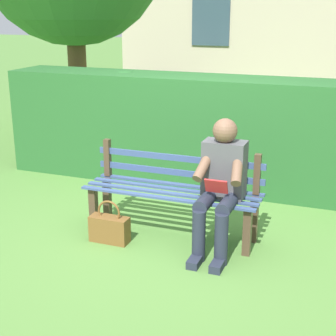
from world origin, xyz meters
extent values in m
plane|color=#517F38|center=(0.00, 0.00, 0.00)|extent=(60.00, 60.00, 0.00)
cube|color=#4C3828|center=(-0.77, 0.15, 0.22)|extent=(0.07, 0.07, 0.45)
cube|color=#4C3828|center=(0.77, 0.15, 0.22)|extent=(0.07, 0.07, 0.45)
cube|color=#4C3828|center=(-0.77, -0.15, 0.22)|extent=(0.07, 0.07, 0.45)
cube|color=#4C3828|center=(0.77, -0.15, 0.22)|extent=(0.07, 0.07, 0.45)
cube|color=#384C7A|center=(0.00, -0.20, 0.46)|extent=(1.70, 0.06, 0.02)
cube|color=#384C7A|center=(0.00, -0.07, 0.46)|extent=(1.70, 0.06, 0.02)
cube|color=#384C7A|center=(0.00, 0.07, 0.46)|extent=(1.70, 0.06, 0.02)
cube|color=#384C7A|center=(0.00, 0.20, 0.46)|extent=(1.70, 0.06, 0.02)
cube|color=#4C3828|center=(-0.77, -0.19, 0.66)|extent=(0.06, 0.06, 0.38)
cube|color=#4C3828|center=(0.77, -0.19, 0.66)|extent=(0.06, 0.06, 0.38)
cube|color=#384C7A|center=(0.00, -0.19, 0.58)|extent=(1.70, 0.02, 0.06)
cube|color=#384C7A|center=(0.00, -0.19, 0.73)|extent=(1.70, 0.02, 0.06)
cube|color=#4C4C51|center=(-0.50, -0.02, 0.73)|extent=(0.38, 0.22, 0.52)
sphere|color=brown|center=(-0.50, 0.00, 1.09)|extent=(0.22, 0.22, 0.22)
cylinder|color=#232838|center=(-0.60, 0.19, 0.49)|extent=(0.13, 0.42, 0.13)
cylinder|color=#232838|center=(-0.40, 0.19, 0.49)|extent=(0.13, 0.42, 0.13)
cylinder|color=#232838|center=(-0.60, 0.40, 0.23)|extent=(0.12, 0.12, 0.47)
cylinder|color=#232838|center=(-0.40, 0.40, 0.23)|extent=(0.12, 0.12, 0.47)
cube|color=#232838|center=(-0.60, 0.48, 0.04)|extent=(0.10, 0.24, 0.07)
cube|color=#232838|center=(-0.40, 0.48, 0.04)|extent=(0.10, 0.24, 0.07)
cylinder|color=brown|center=(-0.65, 0.12, 0.79)|extent=(0.14, 0.32, 0.26)
cylinder|color=brown|center=(-0.35, 0.12, 0.79)|extent=(0.14, 0.32, 0.26)
cube|color=#B22626|center=(-0.50, 0.24, 0.65)|extent=(0.20, 0.07, 0.13)
cube|color=#265B28|center=(-0.21, -1.57, 0.67)|extent=(5.84, 0.72, 1.34)
sphere|color=#265B28|center=(1.25, -1.65, 1.07)|extent=(0.58, 0.58, 0.58)
cylinder|color=brown|center=(2.92, -3.32, 1.09)|extent=(0.31, 0.31, 2.18)
cube|color=#334756|center=(1.84, -7.56, 1.85)|extent=(0.90, 0.04, 1.20)
cube|color=brown|center=(0.50, 0.34, 0.13)|extent=(0.37, 0.15, 0.25)
torus|color=brown|center=(0.50, 0.34, 0.30)|extent=(0.23, 0.02, 0.23)
camera|label=1|loc=(-1.58, 4.27, 2.13)|focal=54.66mm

